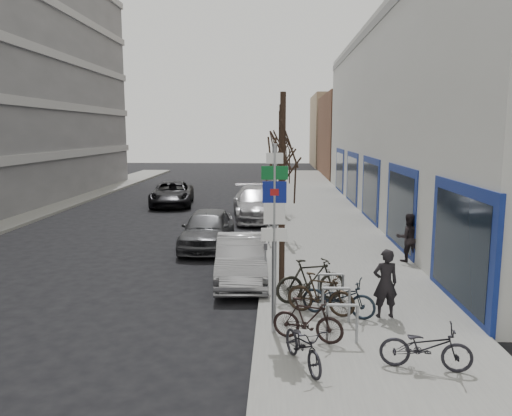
# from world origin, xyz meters

# --- Properties ---
(ground) EXTENTS (120.00, 120.00, 0.00)m
(ground) POSITION_xyz_m (0.00, 0.00, 0.00)
(ground) COLOR black
(ground) RESTS_ON ground
(sidewalk_east) EXTENTS (5.00, 70.00, 0.15)m
(sidewalk_east) POSITION_xyz_m (4.50, 10.00, 0.07)
(sidewalk_east) COLOR slate
(sidewalk_east) RESTS_ON ground
(brick_building_far) EXTENTS (12.00, 14.00, 8.00)m
(brick_building_far) POSITION_xyz_m (13.00, 40.00, 4.00)
(brick_building_far) COLOR brown
(brick_building_far) RESTS_ON ground
(tan_building_far) EXTENTS (13.00, 12.00, 9.00)m
(tan_building_far) POSITION_xyz_m (13.50, 55.00, 4.50)
(tan_building_far) COLOR #937A5B
(tan_building_far) RESTS_ON ground
(highway_sign_pole) EXTENTS (0.55, 0.10, 4.20)m
(highway_sign_pole) POSITION_xyz_m (2.40, -0.01, 2.46)
(highway_sign_pole) COLOR gray
(highway_sign_pole) RESTS_ON ground
(bike_rack) EXTENTS (0.66, 2.26, 0.83)m
(bike_rack) POSITION_xyz_m (3.80, 0.60, 0.66)
(bike_rack) COLOR gray
(bike_rack) RESTS_ON sidewalk_east
(tree_near) EXTENTS (1.80, 1.80, 5.50)m
(tree_near) POSITION_xyz_m (2.60, 3.50, 4.10)
(tree_near) COLOR black
(tree_near) RESTS_ON ground
(tree_mid) EXTENTS (1.80, 1.80, 5.50)m
(tree_mid) POSITION_xyz_m (2.60, 10.00, 4.10)
(tree_mid) COLOR black
(tree_mid) RESTS_ON ground
(tree_far) EXTENTS (1.80, 1.80, 5.50)m
(tree_far) POSITION_xyz_m (2.60, 16.50, 4.10)
(tree_far) COLOR black
(tree_far) RESTS_ON ground
(meter_front) EXTENTS (0.10, 0.08, 1.27)m
(meter_front) POSITION_xyz_m (2.15, 3.00, 0.92)
(meter_front) COLOR gray
(meter_front) RESTS_ON sidewalk_east
(meter_mid) EXTENTS (0.10, 0.08, 1.27)m
(meter_mid) POSITION_xyz_m (2.15, 8.50, 0.92)
(meter_mid) COLOR gray
(meter_mid) RESTS_ON sidewalk_east
(meter_back) EXTENTS (0.10, 0.08, 1.27)m
(meter_back) POSITION_xyz_m (2.15, 14.00, 0.92)
(meter_back) COLOR gray
(meter_back) RESTS_ON sidewalk_east
(bike_near_left) EXTENTS (1.00, 1.61, 0.94)m
(bike_near_left) POSITION_xyz_m (2.95, -1.58, 0.62)
(bike_near_left) COLOR black
(bike_near_left) RESTS_ON sidewalk_east
(bike_near_right) EXTENTS (1.59, 0.92, 0.92)m
(bike_near_right) POSITION_xyz_m (3.10, -0.45, 0.61)
(bike_near_right) COLOR black
(bike_near_right) RESTS_ON sidewalk_east
(bike_mid_curb) EXTENTS (1.83, 1.12, 1.07)m
(bike_mid_curb) POSITION_xyz_m (3.90, 1.01, 0.69)
(bike_mid_curb) COLOR black
(bike_mid_curb) RESTS_ON sidewalk_east
(bike_mid_inner) EXTENTS (1.96, 1.11, 1.14)m
(bike_mid_inner) POSITION_xyz_m (3.33, 1.97, 0.72)
(bike_mid_inner) COLOR black
(bike_mid_inner) RESTS_ON sidewalk_east
(bike_far_curb) EXTENTS (1.70, 0.78, 1.00)m
(bike_far_curb) POSITION_xyz_m (5.17, -1.60, 0.65)
(bike_far_curb) COLOR black
(bike_far_curb) RESTS_ON sidewalk_east
(bike_far_inner) EXTENTS (1.74, 1.07, 1.01)m
(bike_far_inner) POSITION_xyz_m (3.50, 1.10, 0.66)
(bike_far_inner) COLOR black
(bike_far_inner) RESTS_ON sidewalk_east
(parked_car_front) EXTENTS (1.73, 4.23, 1.36)m
(parked_car_front) POSITION_xyz_m (1.40, 4.08, 0.68)
(parked_car_front) COLOR #98989C
(parked_car_front) RESTS_ON ground
(parked_car_mid) EXTENTS (1.87, 4.44, 1.50)m
(parked_car_mid) POSITION_xyz_m (-0.20, 8.36, 0.75)
(parked_car_mid) COLOR #434448
(parked_car_mid) RESTS_ON ground
(parked_car_back) EXTENTS (2.89, 5.78, 1.61)m
(parked_car_back) POSITION_xyz_m (1.40, 14.81, 0.81)
(parked_car_back) COLOR #A2A1A6
(parked_car_back) RESTS_ON ground
(lane_car) EXTENTS (3.00, 5.43, 1.44)m
(lane_car) POSITION_xyz_m (-3.87, 19.30, 0.72)
(lane_car) COLOR black
(lane_car) RESTS_ON ground
(pedestrian_near) EXTENTS (0.64, 0.47, 1.62)m
(pedestrian_near) POSITION_xyz_m (4.97, 0.99, 0.96)
(pedestrian_near) COLOR black
(pedestrian_near) RESTS_ON sidewalk_east
(pedestrian_far) EXTENTS (0.62, 0.44, 1.63)m
(pedestrian_far) POSITION_xyz_m (6.80, 6.11, 0.97)
(pedestrian_far) COLOR black
(pedestrian_far) RESTS_ON sidewalk_east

